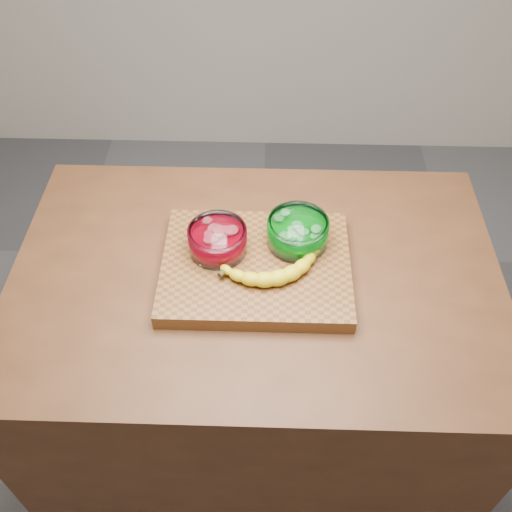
{
  "coord_description": "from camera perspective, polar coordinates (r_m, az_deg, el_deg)",
  "views": [
    {
      "loc": [
        0.03,
        -0.91,
        1.95
      ],
      "look_at": [
        0.0,
        0.0,
        0.96
      ],
      "focal_mm": 40.0,
      "sensor_mm": 36.0,
      "label": 1
    }
  ],
  "objects": [
    {
      "name": "ground",
      "position": [
        2.15,
        0.0,
        -17.51
      ],
      "size": [
        3.5,
        3.5,
        0.0
      ],
      "primitive_type": "plane",
      "color": "#515256",
      "rests_on": "ground"
    },
    {
      "name": "counter",
      "position": [
        1.75,
        0.0,
        -11.31
      ],
      "size": [
        1.2,
        0.8,
        0.9
      ],
      "primitive_type": "cube",
      "color": "#4D2B17",
      "rests_on": "ground"
    },
    {
      "name": "bowl_green",
      "position": [
        1.38,
        4.18,
        2.4
      ],
      "size": [
        0.15,
        0.15,
        0.07
      ],
      "color": "white",
      "rests_on": "cutting_board"
    },
    {
      "name": "cutting_board",
      "position": [
        1.37,
        0.0,
        -1.13
      ],
      "size": [
        0.45,
        0.35,
        0.04
      ],
      "primitive_type": "cube",
      "color": "brown",
      "rests_on": "counter"
    },
    {
      "name": "banana",
      "position": [
        1.33,
        1.45,
        -0.76
      ],
      "size": [
        0.27,
        0.16,
        0.04
      ],
      "primitive_type": null,
      "color": "gold",
      "rests_on": "cutting_board"
    },
    {
      "name": "bowl_red",
      "position": [
        1.36,
        -3.86,
        1.62
      ],
      "size": [
        0.14,
        0.14,
        0.07
      ],
      "color": "white",
      "rests_on": "cutting_board"
    }
  ]
}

